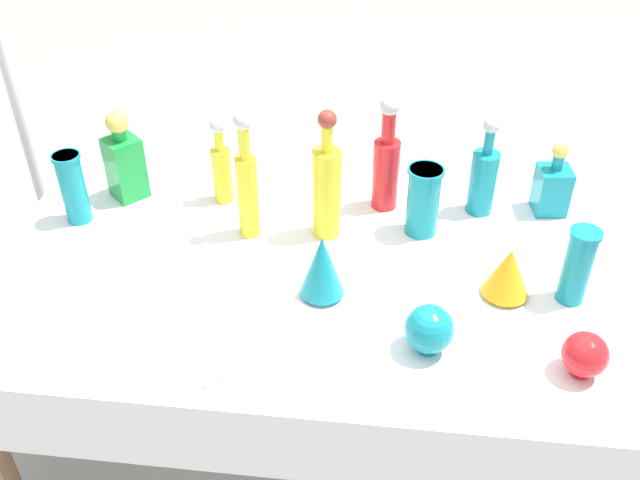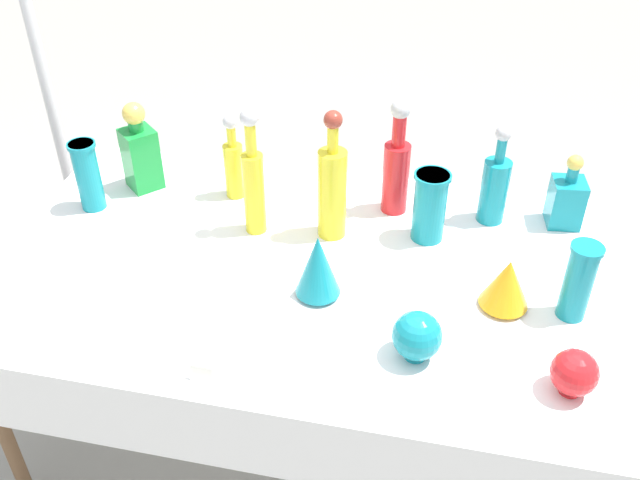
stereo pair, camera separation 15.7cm
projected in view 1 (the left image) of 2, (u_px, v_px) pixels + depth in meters
The scene contains 18 objects.
ground_plane at pixel (320, 433), 2.55m from camera, with size 40.00×40.00×0.00m, color gray.
display_table at pixel (319, 286), 2.10m from camera, with size 1.95×1.11×0.76m.
tall_bottle_0 at pixel (328, 187), 2.14m from camera, with size 0.09×0.09×0.42m.
tall_bottle_1 at pixel (222, 168), 2.32m from camera, with size 0.06×0.06×0.30m.
tall_bottle_2 at pixel (483, 177), 2.26m from camera, with size 0.09×0.09×0.33m.
tall_bottle_3 at pixel (247, 185), 2.13m from camera, with size 0.07×0.07×0.42m.
tall_bottle_4 at pixel (386, 164), 2.27m from camera, with size 0.08×0.08×0.39m.
square_decanter_0 at pixel (124, 160), 2.33m from camera, with size 0.14×0.14×0.31m.
square_decanter_1 at pixel (552, 186), 2.28m from camera, with size 0.11×0.11×0.25m.
slender_vase_0 at pixel (578, 264), 1.91m from camera, with size 0.09×0.09×0.23m.
slender_vase_1 at pixel (423, 199), 2.17m from camera, with size 0.11×0.11×0.23m.
slender_vase_2 at pixel (73, 186), 2.22m from camera, with size 0.09×0.09×0.24m.
fluted_vase_0 at pixel (508, 272), 1.95m from camera, with size 0.13×0.13×0.16m.
fluted_vase_1 at pixel (322, 266), 1.94m from camera, with size 0.13×0.13×0.20m.
round_bowl_0 at pixel (585, 355), 1.72m from camera, with size 0.11×0.11×0.12m.
round_bowl_1 at pixel (429, 329), 1.78m from camera, with size 0.13×0.13×0.13m.
price_tag_left at pixel (219, 382), 1.70m from camera, with size 0.06×0.01×0.05m, color white.
canopy_pole at pixel (12, 85), 2.63m from camera, with size 0.18×0.18×2.46m.
Camera 1 is at (0.19, -1.63, 2.07)m, focal length 40.00 mm.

